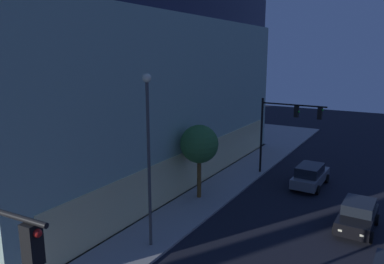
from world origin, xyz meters
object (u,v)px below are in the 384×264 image
(street_lamp_sidewalk, at_px, (148,143))
(car_black, at_px, (358,216))
(traffic_light_far_corner, at_px, (285,122))
(car_grey, at_px, (310,175))
(modern_building, at_px, (63,81))
(sidewalk_tree, at_px, (199,144))

(street_lamp_sidewalk, xyz_separation_m, car_black, (7.70, -9.02, -4.81))
(traffic_light_far_corner, xyz_separation_m, car_black, (-6.86, -6.51, -3.81))
(car_grey, bearing_deg, traffic_light_far_corner, 66.12)
(traffic_light_far_corner, distance_m, street_lamp_sidewalk, 14.81)
(car_grey, bearing_deg, modern_building, 102.23)
(traffic_light_far_corner, bearing_deg, street_lamp_sidewalk, 170.20)
(street_lamp_sidewalk, bearing_deg, car_grey, -20.38)
(sidewalk_tree, xyz_separation_m, car_black, (0.70, -10.08, -3.09))
(traffic_light_far_corner, bearing_deg, car_black, -136.50)
(traffic_light_far_corner, relative_size, sidewalk_tree, 1.23)
(modern_building, xyz_separation_m, traffic_light_far_corner, (5.72, -18.83, -2.93))
(modern_building, xyz_separation_m, car_black, (-1.14, -25.34, -6.74))
(modern_building, relative_size, car_black, 7.34)
(traffic_light_far_corner, relative_size, car_grey, 1.31)
(street_lamp_sidewalk, height_order, car_grey, street_lamp_sidewalk)
(sidewalk_tree, bearing_deg, modern_building, 83.15)
(sidewalk_tree, relative_size, car_grey, 1.07)
(street_lamp_sidewalk, xyz_separation_m, sidewalk_tree, (7.00, 1.06, -1.71))
(traffic_light_far_corner, xyz_separation_m, car_grey, (-1.10, -2.49, -3.75))
(traffic_light_far_corner, height_order, car_black, traffic_light_far_corner)
(car_black, height_order, car_grey, car_grey)
(sidewalk_tree, bearing_deg, car_grey, -43.21)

